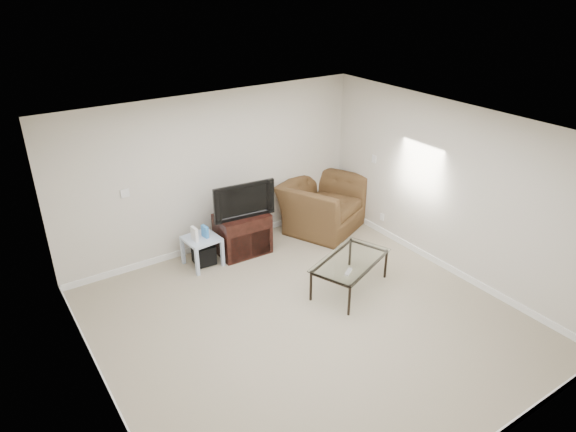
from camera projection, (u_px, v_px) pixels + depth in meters
floor at (308, 322)px, 6.60m from camera, size 5.00×5.00×0.00m
ceiling at (312, 134)px, 5.50m from camera, size 5.00×5.00×0.00m
wall_back at (214, 173)px, 7.92m from camera, size 5.00×0.02×2.50m
wall_left at (93, 307)px, 4.80m from camera, size 0.02×5.00×2.50m
wall_right at (451, 190)px, 7.30m from camera, size 0.02×5.00×2.50m
plate_back at (125, 193)px, 7.21m from camera, size 0.12×0.02×0.12m
plate_right_switch at (374, 159)px, 8.49m from camera, size 0.02×0.09×0.13m
plate_right_outlet at (382, 217)px, 8.68m from camera, size 0.02×0.08×0.12m
tv_stand at (242, 233)px, 8.09m from camera, size 0.81×0.58×0.66m
dvd_player at (243, 222)px, 7.96m from camera, size 0.49×0.35×0.07m
television at (242, 199)px, 7.79m from camera, size 0.92×0.28×0.56m
side_table at (202, 251)px, 7.78m from camera, size 0.53×0.53×0.47m
subwoofer at (204, 254)px, 7.84m from camera, size 0.32×0.32×0.30m
game_console at (195, 234)px, 7.55m from camera, size 0.06×0.16×0.21m
game_case at (205, 232)px, 7.65m from camera, size 0.07×0.14×0.18m
recliner at (323, 197)px, 8.77m from camera, size 1.57×1.33×1.16m
coffee_table at (350, 274)px, 7.19m from camera, size 1.35×1.06×0.47m
remote at (348, 272)px, 6.79m from camera, size 0.18×0.15×0.02m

